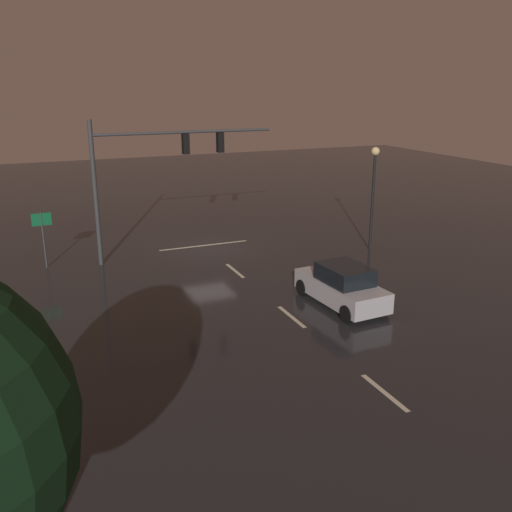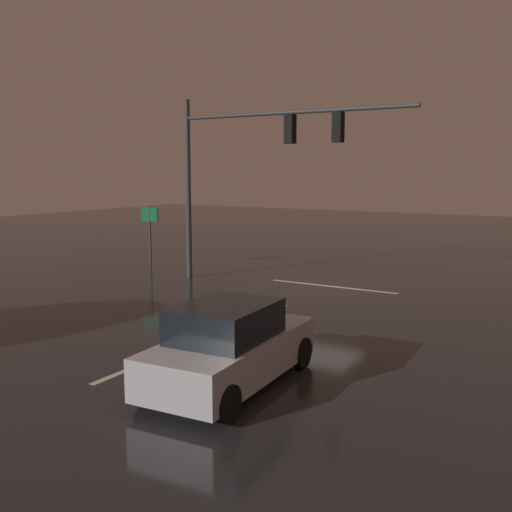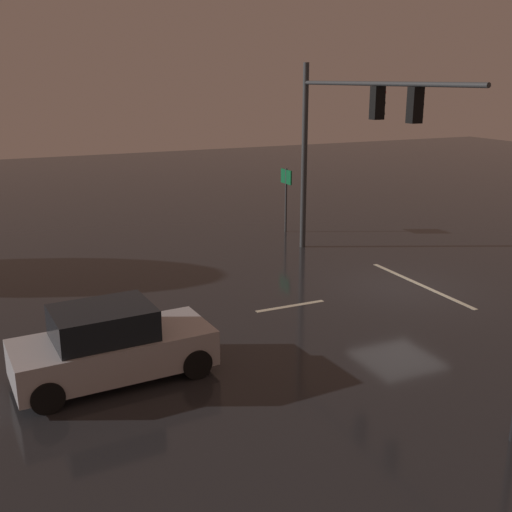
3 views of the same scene
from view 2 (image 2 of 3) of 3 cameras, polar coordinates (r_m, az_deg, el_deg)
name	(u,v)px [view 2 (image 2 of 3)]	position (r m, az deg, el deg)	size (l,w,h in m)	color
ground_plane	(324,290)	(21.38, 6.59, -3.27)	(80.00, 80.00, 0.00)	#232326
traffic_signal_assembly	(251,153)	(21.87, -0.46, 9.90)	(9.17, 0.47, 6.97)	#383A3D
lane_dash_far	(268,312)	(17.91, 1.21, -5.47)	(2.20, 0.16, 0.01)	beige
lane_dash_mid	(130,369)	(13.26, -12.11, -10.62)	(2.20, 0.16, 0.01)	beige
stop_bar	(332,286)	(22.04, 7.38, -2.93)	(5.00, 0.16, 0.01)	beige
car_approaching	(230,347)	(11.81, -2.57, -8.77)	(2.14, 4.46, 1.70)	#B7B7BC
route_sign	(150,224)	(25.64, -10.22, 3.05)	(0.90, 0.09, 2.75)	#383A3D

